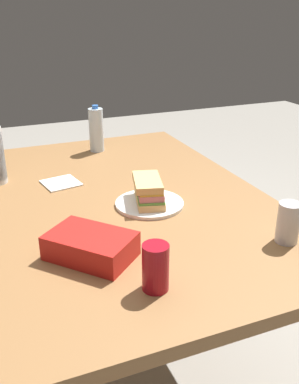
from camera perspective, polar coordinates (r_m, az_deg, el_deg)
name	(u,v)px	position (r m, az deg, el deg)	size (l,w,h in m)	color
ground_plane	(126,352)	(1.99, -3.06, -20.14)	(8.00, 8.00, 0.00)	gray
dining_table	(122,219)	(1.62, -3.55, -3.50)	(1.49, 1.00, 0.72)	olive
paper_plate	(150,204)	(1.51, 0.00, -1.53)	(0.24, 0.24, 0.01)	white
sandwich	(149,191)	(1.50, -0.09, 0.15)	(0.20, 0.14, 0.08)	#DBB26B
soda_can_red	(156,267)	(1.06, 0.79, -9.80)	(0.07, 0.07, 0.12)	maroon
chip_bag	(91,246)	(1.21, -7.67, -6.97)	(0.23, 0.15, 0.07)	red
water_bottle_tall	(96,130)	(2.07, -6.96, 8.07)	(0.07, 0.07, 0.22)	silver
soda_can_silver	(288,223)	(1.33, 17.65, -3.85)	(0.07, 0.07, 0.12)	silver
paper_napkin	(61,183)	(1.73, -11.47, 1.15)	(0.13, 0.13, 0.01)	white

